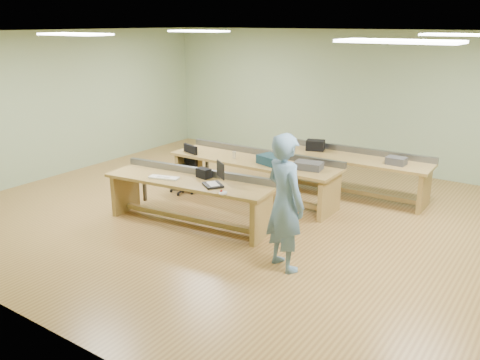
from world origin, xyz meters
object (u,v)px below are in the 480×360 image
(workbench_mid, at_px, (255,169))
(task_chair, at_px, (184,175))
(camera_bag, at_px, (204,173))
(laptop_base, at_px, (213,185))
(parts_bin_teal, at_px, (271,160))
(parts_bin_grey, at_px, (308,166))
(drinks_can, at_px, (234,155))
(workbench_back, at_px, (350,166))
(mug, at_px, (260,159))
(person, at_px, (285,202))
(workbench_front, at_px, (190,191))

(workbench_mid, distance_m, task_chair, 1.41)
(camera_bag, bearing_deg, laptop_base, -25.43)
(parts_bin_teal, xyz_separation_m, parts_bin_grey, (0.69, 0.08, -0.02))
(camera_bag, bearing_deg, parts_bin_teal, 79.12)
(task_chair, bearing_deg, parts_bin_teal, 29.04)
(task_chair, relative_size, drinks_can, 7.22)
(workbench_back, relative_size, drinks_can, 23.86)
(workbench_back, distance_m, mug, 1.75)
(workbench_back, height_order, mug, workbench_back)
(workbench_mid, xyz_separation_m, mug, (0.15, -0.04, 0.23))
(workbench_mid, height_order, workbench_back, same)
(workbench_mid, distance_m, parts_bin_teal, 0.50)
(person, bearing_deg, drinks_can, -17.84)
(parts_bin_grey, bearing_deg, task_chair, -169.71)
(workbench_mid, xyz_separation_m, parts_bin_grey, (1.10, -0.02, 0.25))
(task_chair, height_order, parts_bin_teal, task_chair)
(camera_bag, height_order, parts_bin_teal, parts_bin_teal)
(workbench_back, bearing_deg, camera_bag, -120.49)
(workbench_mid, height_order, laptop_base, workbench_mid)
(person, xyz_separation_m, camera_bag, (-1.89, 0.69, -0.09))
(workbench_front, relative_size, drinks_can, 22.83)
(workbench_back, distance_m, laptop_base, 3.06)
(workbench_front, distance_m, parts_bin_grey, 2.08)
(task_chair, xyz_separation_m, mug, (1.46, 0.42, 0.46))
(workbench_front, distance_m, workbench_mid, 1.63)
(camera_bag, bearing_deg, task_chair, 151.22)
(person, xyz_separation_m, laptop_base, (-1.50, 0.42, -0.15))
(workbench_back, distance_m, camera_bag, 2.99)
(laptop_base, distance_m, camera_bag, 0.47)
(workbench_front, xyz_separation_m, laptop_base, (0.52, -0.06, 0.21))
(workbench_front, bearing_deg, workbench_back, 54.30)
(workbench_mid, distance_m, laptop_base, 1.72)
(workbench_front, xyz_separation_m, workbench_back, (1.56, 2.81, 0.00))
(workbench_front, height_order, parts_bin_teal, parts_bin_teal)
(workbench_mid, height_order, task_chair, task_chair)
(person, height_order, camera_bag, person)
(workbench_mid, distance_m, mug, 0.28)
(workbench_front, xyz_separation_m, person, (2.03, -0.49, 0.36))
(task_chair, bearing_deg, camera_bag, -20.25)
(workbench_front, height_order, mug, workbench_front)
(workbench_mid, bearing_deg, camera_bag, -92.89)
(laptop_base, bearing_deg, mug, 130.72)
(mug, relative_size, drinks_can, 0.91)
(camera_bag, xyz_separation_m, task_chair, (-1.25, 0.96, -0.49))
(workbench_front, height_order, workbench_back, same)
(drinks_can, bearing_deg, parts_bin_teal, 4.39)
(task_chair, distance_m, parts_bin_grey, 2.50)
(workbench_mid, relative_size, parts_bin_grey, 7.04)
(workbench_front, bearing_deg, workbench_mid, 76.45)
(laptop_base, relative_size, parts_bin_grey, 0.68)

